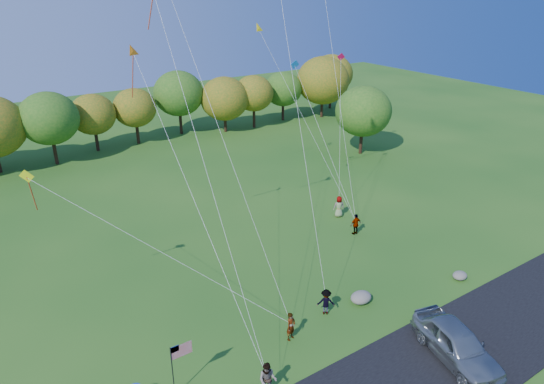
{
  "coord_description": "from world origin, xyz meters",
  "views": [
    {
      "loc": [
        -12.26,
        -14.84,
        17.55
      ],
      "look_at": [
        1.62,
        6.0,
        6.59
      ],
      "focal_mm": 32.0,
      "sensor_mm": 36.0,
      "label": 1
    }
  ],
  "objects_px": {
    "flyer_d": "(356,224)",
    "flyer_c": "(326,302)",
    "flyer_e": "(339,207)",
    "flyer_a": "(291,326)",
    "minivan_silver": "(457,344)",
    "flyer_b": "(268,380)"
  },
  "relations": [
    {
      "from": "flyer_c",
      "to": "flyer_e",
      "type": "height_order",
      "value": "flyer_e"
    },
    {
      "from": "minivan_silver",
      "to": "flyer_d",
      "type": "xyz_separation_m",
      "value": [
        4.85,
        12.56,
        -0.14
      ]
    },
    {
      "from": "flyer_a",
      "to": "flyer_e",
      "type": "xyz_separation_m",
      "value": [
        11.74,
        9.72,
        0.06
      ]
    },
    {
      "from": "flyer_d",
      "to": "flyer_e",
      "type": "xyz_separation_m",
      "value": [
        0.9,
        2.96,
        0.05
      ]
    },
    {
      "from": "flyer_b",
      "to": "flyer_e",
      "type": "distance_m",
      "value": 19.23
    },
    {
      "from": "flyer_a",
      "to": "flyer_c",
      "type": "xyz_separation_m",
      "value": [
        2.92,
        0.65,
        -0.03
      ]
    },
    {
      "from": "minivan_silver",
      "to": "flyer_b",
      "type": "bearing_deg",
      "value": 174.19
    },
    {
      "from": "flyer_b",
      "to": "flyer_d",
      "type": "relative_size",
      "value": 1.08
    },
    {
      "from": "flyer_c",
      "to": "flyer_e",
      "type": "distance_m",
      "value": 12.66
    },
    {
      "from": "flyer_d",
      "to": "flyer_c",
      "type": "bearing_deg",
      "value": 41.8
    },
    {
      "from": "flyer_d",
      "to": "flyer_a",
      "type": "bearing_deg",
      "value": 36.12
    },
    {
      "from": "flyer_b",
      "to": "flyer_d",
      "type": "bearing_deg",
      "value": 78.53
    },
    {
      "from": "minivan_silver",
      "to": "flyer_d",
      "type": "bearing_deg",
      "value": 82.97
    },
    {
      "from": "flyer_b",
      "to": "flyer_d",
      "type": "height_order",
      "value": "flyer_b"
    },
    {
      "from": "flyer_c",
      "to": "minivan_silver",
      "type": "bearing_deg",
      "value": 149.54
    },
    {
      "from": "flyer_a",
      "to": "flyer_b",
      "type": "distance_m",
      "value": 3.98
    },
    {
      "from": "flyer_c",
      "to": "flyer_d",
      "type": "distance_m",
      "value": 10.01
    },
    {
      "from": "flyer_d",
      "to": "flyer_e",
      "type": "distance_m",
      "value": 3.09
    },
    {
      "from": "flyer_a",
      "to": "flyer_b",
      "type": "height_order",
      "value": "flyer_b"
    },
    {
      "from": "flyer_e",
      "to": "flyer_d",
      "type": "bearing_deg",
      "value": 97.13
    },
    {
      "from": "flyer_a",
      "to": "flyer_c",
      "type": "bearing_deg",
      "value": -5.72
    },
    {
      "from": "minivan_silver",
      "to": "flyer_e",
      "type": "relative_size",
      "value": 3.03
    }
  ]
}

